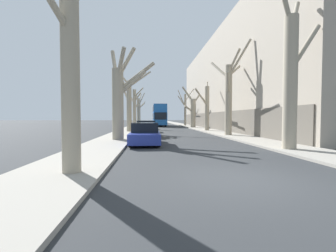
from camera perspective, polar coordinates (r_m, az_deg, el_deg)
The scene contains 20 objects.
ground_plane at distance 6.72m, azimuth 17.74°, elevation -12.99°, with size 300.00×300.00×0.00m, color #2B2D30.
sidewalk_left at distance 56.08m, azimuth -7.59°, elevation 0.40°, with size 2.83×120.00×0.12m, color gray.
sidewalk_right at distance 56.55m, azimuth 3.19°, elevation 0.43°, with size 2.83×120.00×0.12m, color gray.
building_facade_right at distance 36.61m, azimuth 18.44°, elevation 10.07°, with size 10.08×43.96×13.76m.
street_tree_left_0 at distance 7.51m, azimuth -23.32°, elevation 17.84°, with size 2.85×2.89×7.89m.
street_tree_left_1 at distance 17.22m, azimuth -12.11°, elevation 7.30°, with size 3.55×2.91×7.07m.
street_tree_left_2 at distance 27.24m, azimuth -9.88°, elevation 5.90°, with size 4.32×2.40×7.66m.
street_tree_left_3 at distance 36.76m, azimuth -8.51°, elevation 4.72°, with size 2.88×3.87×6.46m.
street_tree_left_4 at distance 47.01m, azimuth -7.61°, elevation 4.20°, with size 2.81×4.95×7.59m.
street_tree_left_5 at distance 57.49m, azimuth -7.26°, elevation 4.00°, with size 3.61×1.61×7.59m.
street_tree_right_0 at distance 13.49m, azimuth 28.71°, elevation 11.45°, with size 3.57×2.45×9.74m.
street_tree_right_1 at distance 22.13m, azimuth 15.22°, elevation 7.85°, with size 2.65×4.82×8.79m.
street_tree_right_2 at distance 29.30m, azimuth 9.72°, elevation 4.91°, with size 2.73×4.56×6.68m.
street_tree_right_3 at distance 38.03m, azimuth 6.23°, elevation 3.88°, with size 3.04×2.77×7.07m.
street_tree_right_4 at distance 47.29m, azimuth 4.32°, elevation 4.57°, with size 3.65×2.93×7.76m.
double_decker_bus at distance 47.24m, azimuth -2.25°, elevation 3.00°, with size 2.56×11.93×4.33m.
parked_car_0 at distance 14.77m, azimuth -5.86°, elevation -2.06°, with size 1.89×4.47×1.41m.
parked_car_1 at distance 20.53m, azimuth -5.55°, elevation -0.80°, with size 1.81×4.16×1.47m.
parked_car_2 at distance 27.30m, azimuth -5.34°, elevation -0.16°, with size 1.75×4.38×1.39m.
parked_car_3 at distance 33.33m, azimuth -5.23°, elevation 0.21°, with size 1.77×4.01×1.32m.
Camera 1 is at (-2.50, -5.99, 1.74)m, focal length 24.00 mm.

